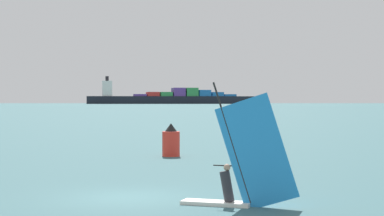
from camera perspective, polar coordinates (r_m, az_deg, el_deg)
name	(u,v)px	position (r m, az deg, el deg)	size (l,w,h in m)	color
ground_plane	(127,197)	(21.96, -5.91, -8.09)	(4000.00, 4000.00, 0.00)	#386066
windsurfer	(238,174)	(19.97, 4.20, -6.00)	(3.55, 2.05, 4.09)	white
cargo_ship	(170,98)	(771.91, -2.02, 0.94)	(204.94, 33.34, 33.59)	black
distant_headland	(68,96)	(1487.80, -11.19, 1.04)	(1083.32, 473.41, 28.75)	#60665B
channel_buoy	(171,142)	(37.74, -1.92, -3.07)	(1.06, 1.06, 2.00)	red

